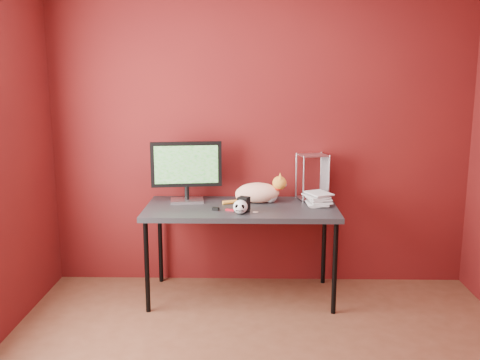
{
  "coord_description": "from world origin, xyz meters",
  "views": [
    {
      "loc": [
        -0.08,
        -2.7,
        1.78
      ],
      "look_at": [
        -0.16,
        1.15,
        1.01
      ],
      "focal_mm": 40.0,
      "sensor_mm": 36.0,
      "label": 1
    }
  ],
  "objects_px": {
    "monitor": "(186,169)",
    "book_stack": "(310,137)",
    "desk": "(241,213)",
    "cat": "(258,192)",
    "skull_mug": "(240,207)",
    "speaker": "(244,205)"
  },
  "relations": [
    {
      "from": "desk",
      "to": "cat",
      "type": "distance_m",
      "value": 0.23
    },
    {
      "from": "desk",
      "to": "monitor",
      "type": "relative_size",
      "value": 2.65
    },
    {
      "from": "desk",
      "to": "skull_mug",
      "type": "xyz_separation_m",
      "value": [
        -0.0,
        -0.23,
        0.1
      ]
    },
    {
      "from": "book_stack",
      "to": "skull_mug",
      "type": "bearing_deg",
      "value": -151.14
    },
    {
      "from": "monitor",
      "to": "book_stack",
      "type": "bearing_deg",
      "value": -12.93
    },
    {
      "from": "book_stack",
      "to": "desk",
      "type": "bearing_deg",
      "value": -172.65
    },
    {
      "from": "monitor",
      "to": "speaker",
      "type": "bearing_deg",
      "value": -40.79
    },
    {
      "from": "monitor",
      "to": "skull_mug",
      "type": "height_order",
      "value": "monitor"
    },
    {
      "from": "book_stack",
      "to": "speaker",
      "type": "bearing_deg",
      "value": -156.92
    },
    {
      "from": "cat",
      "to": "book_stack",
      "type": "distance_m",
      "value": 0.61
    },
    {
      "from": "skull_mug",
      "to": "book_stack",
      "type": "xyz_separation_m",
      "value": [
        0.53,
        0.29,
        0.49
      ]
    },
    {
      "from": "cat",
      "to": "desk",
      "type": "bearing_deg",
      "value": -132.8
    },
    {
      "from": "cat",
      "to": "skull_mug",
      "type": "height_order",
      "value": "cat"
    },
    {
      "from": "desk",
      "to": "skull_mug",
      "type": "height_order",
      "value": "skull_mug"
    },
    {
      "from": "monitor",
      "to": "cat",
      "type": "bearing_deg",
      "value": -9.52
    },
    {
      "from": "monitor",
      "to": "desk",
      "type": "bearing_deg",
      "value": -26.83
    },
    {
      "from": "desk",
      "to": "book_stack",
      "type": "distance_m",
      "value": 0.8
    },
    {
      "from": "monitor",
      "to": "book_stack",
      "type": "xyz_separation_m",
      "value": [
        0.98,
        -0.08,
        0.27
      ]
    },
    {
      "from": "cat",
      "to": "speaker",
      "type": "height_order",
      "value": "cat"
    },
    {
      "from": "desk",
      "to": "monitor",
      "type": "bearing_deg",
      "value": 161.31
    },
    {
      "from": "cat",
      "to": "speaker",
      "type": "distance_m",
      "value": 0.31
    },
    {
      "from": "desk",
      "to": "monitor",
      "type": "height_order",
      "value": "monitor"
    }
  ]
}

